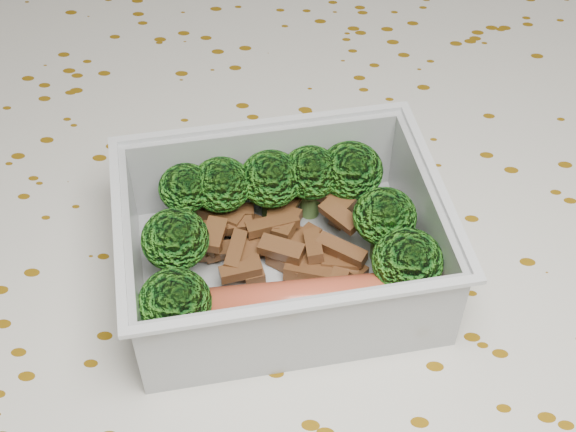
{
  "coord_description": "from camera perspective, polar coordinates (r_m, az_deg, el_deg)",
  "views": [
    {
      "loc": [
        0.02,
        -0.32,
        1.14
      ],
      "look_at": [
        -0.01,
        0.0,
        0.78
      ],
      "focal_mm": 50.0,
      "sensor_mm": 36.0,
      "label": 1
    }
  ],
  "objects": [
    {
      "name": "tablecloth",
      "position": [
        0.53,
        0.9,
        -4.77
      ],
      "size": [
        1.46,
        0.96,
        0.19
      ],
      "color": "silver",
      "rests_on": "dining_table"
    },
    {
      "name": "lunch_container",
      "position": [
        0.47,
        -0.4,
        -2.61
      ],
      "size": [
        0.21,
        0.18,
        0.06
      ],
      "color": "silver",
      "rests_on": "tablecloth"
    },
    {
      "name": "broccoli_florets",
      "position": [
        0.46,
        -0.49,
        0.05
      ],
      "size": [
        0.17,
        0.15,
        0.05
      ],
      "color": "#608C3F",
      "rests_on": "lunch_container"
    },
    {
      "name": "sausage",
      "position": [
        0.44,
        1.02,
        -6.19
      ],
      "size": [
        0.16,
        0.05,
        0.03
      ],
      "color": "#C54C30",
      "rests_on": "lunch_container"
    },
    {
      "name": "meat_pile",
      "position": [
        0.48,
        -0.5,
        -1.8
      ],
      "size": [
        0.11,
        0.08,
        0.03
      ],
      "color": "brown",
      "rests_on": "lunch_container"
    },
    {
      "name": "dining_table",
      "position": [
        0.57,
        0.84,
        -7.88
      ],
      "size": [
        1.4,
        0.9,
        0.75
      ],
      "color": "brown",
      "rests_on": "ground"
    }
  ]
}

